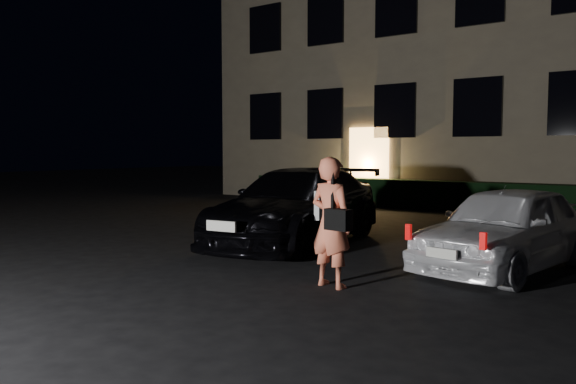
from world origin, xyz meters
The scene contains 6 objects.
ground centered at (0.00, 0.00, 0.00)m, with size 80.00×80.00×0.00m, color black.
building centered at (0.00, 14.99, 6.00)m, with size 20.00×8.11×12.00m.
hedge centered at (0.00, 10.50, 0.42)m, with size 15.00×0.70×0.85m, color black.
sedan centered at (-0.94, 3.11, 0.70)m, with size 2.62×5.08×1.41m.
hatch centered at (2.94, 2.90, 0.62)m, with size 2.09×3.86×1.25m.
man centered at (1.41, 0.51, 0.84)m, with size 0.70×0.48×1.67m.
Camera 1 is at (5.10, -5.59, 1.75)m, focal length 35.00 mm.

